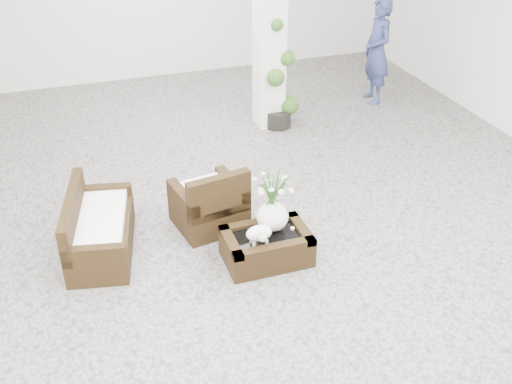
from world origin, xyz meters
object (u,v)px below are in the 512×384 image
object	(u,v)px
loveseat	(100,224)
topiary	(279,75)
armchair	(208,196)
coffee_table	(266,248)

from	to	relation	value
loveseat	topiary	world-z (taller)	topiary
armchair	loveseat	distance (m)	1.24
coffee_table	topiary	xyz separation A→B (m)	(1.32, 3.15, 0.67)
coffee_table	topiary	world-z (taller)	topiary
coffee_table	topiary	bearing A→B (deg)	67.29
coffee_table	loveseat	bearing A→B (deg)	155.62
coffee_table	topiary	size ratio (longest dim) A/B	0.54
armchair	topiary	world-z (taller)	topiary
coffee_table	topiary	distance (m)	3.48
loveseat	topiary	xyz separation A→B (m)	(2.96, 2.40, 0.48)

